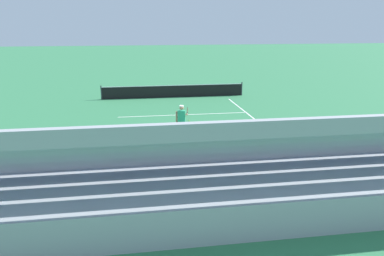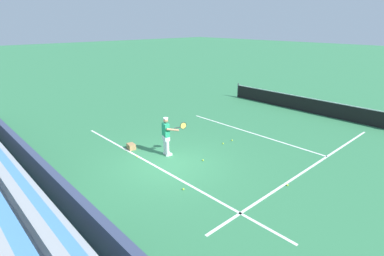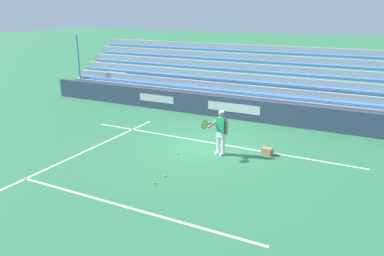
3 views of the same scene
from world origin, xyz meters
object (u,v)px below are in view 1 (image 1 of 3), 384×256
(tennis_ball_near_player, at_px, (189,121))
(tennis_ball_midcourt, at_px, (190,123))
(tennis_ball_on_baseline, at_px, (266,126))
(tennis_net, at_px, (174,91))
(tennis_ball_stray_back, at_px, (241,144))
(tennis_ball_far_right, at_px, (171,145))
(tennis_player, at_px, (182,121))
(ball_box_cardboard, at_px, (150,143))
(tennis_ball_by_box, at_px, (208,133))

(tennis_ball_near_player, height_order, tennis_ball_midcourt, same)
(tennis_ball_on_baseline, xyz_separation_m, tennis_net, (-4.23, 9.28, 0.46))
(tennis_net, bearing_deg, tennis_ball_stray_back, -81.07)
(tennis_ball_far_right, bearing_deg, tennis_ball_stray_back, -4.92)
(tennis_ball_near_player, bearing_deg, tennis_net, 90.91)
(tennis_ball_far_right, height_order, tennis_ball_midcourt, same)
(tennis_ball_stray_back, bearing_deg, tennis_ball_midcourt, 113.78)
(tennis_ball_midcourt, bearing_deg, tennis_ball_far_right, -111.48)
(tennis_player, relative_size, tennis_ball_far_right, 25.98)
(tennis_ball_stray_back, bearing_deg, ball_box_cardboard, 172.07)
(tennis_ball_near_player, relative_size, tennis_net, 0.01)
(tennis_player, xyz_separation_m, tennis_ball_near_player, (0.87, 3.36, -0.86))
(tennis_ball_near_player, bearing_deg, tennis_ball_midcourt, -92.51)
(tennis_ball_on_baseline, bearing_deg, ball_box_cardboard, -160.78)
(tennis_player, xyz_separation_m, tennis_ball_by_box, (1.50, 0.73, -0.86))
(tennis_player, height_order, tennis_ball_by_box, tennis_player)
(ball_box_cardboard, distance_m, tennis_ball_by_box, 3.48)
(tennis_ball_near_player, relative_size, tennis_ball_far_right, 1.00)
(tennis_ball_by_box, bearing_deg, tennis_ball_far_right, -139.59)
(tennis_ball_stray_back, bearing_deg, tennis_player, 152.23)
(tennis_net, bearing_deg, tennis_ball_midcourt, -89.36)
(tennis_ball_far_right, distance_m, tennis_ball_midcourt, 4.14)
(tennis_ball_on_baseline, height_order, tennis_ball_near_player, same)
(tennis_ball_on_baseline, relative_size, tennis_ball_midcourt, 1.00)
(tennis_ball_near_player, bearing_deg, tennis_ball_far_right, -109.01)
(tennis_ball_by_box, xyz_separation_m, tennis_ball_far_right, (-2.17, -1.85, 0.00))
(tennis_ball_midcourt, bearing_deg, tennis_ball_stray_back, -66.22)
(tennis_ball_near_player, distance_m, tennis_ball_midcourt, 0.63)
(ball_box_cardboard, bearing_deg, tennis_ball_far_right, -18.04)
(tennis_net, bearing_deg, tennis_ball_near_player, -89.09)
(tennis_ball_by_box, bearing_deg, ball_box_cardboard, -153.79)
(tennis_player, distance_m, tennis_net, 10.81)
(tennis_ball_by_box, xyz_separation_m, tennis_net, (-0.74, 10.05, 0.46))
(tennis_ball_on_baseline, height_order, tennis_ball_stray_back, same)
(tennis_net, bearing_deg, tennis_ball_far_right, -96.83)
(tennis_ball_midcourt, distance_m, tennis_net, 8.06)
(tennis_ball_midcourt, bearing_deg, tennis_net, 90.64)
(tennis_ball_far_right, bearing_deg, ball_box_cardboard, 161.96)
(tennis_ball_on_baseline, relative_size, tennis_net, 0.01)
(ball_box_cardboard, xyz_separation_m, tennis_net, (2.38, 11.59, 0.36))
(tennis_ball_on_baseline, distance_m, tennis_ball_midcourt, 4.32)
(tennis_ball_near_player, distance_m, tennis_net, 7.43)
(tennis_player, height_order, tennis_ball_on_baseline, tennis_player)
(tennis_ball_midcourt, height_order, tennis_net, tennis_net)
(tennis_player, bearing_deg, tennis_ball_stray_back, -27.77)
(tennis_ball_near_player, bearing_deg, tennis_ball_on_baseline, -24.42)
(tennis_ball_on_baseline, xyz_separation_m, tennis_ball_midcourt, (-4.14, 1.24, 0.00))
(tennis_ball_near_player, relative_size, tennis_ball_stray_back, 1.00)
(ball_box_cardboard, bearing_deg, tennis_net, 78.40)
(tennis_ball_by_box, height_order, tennis_ball_midcourt, same)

